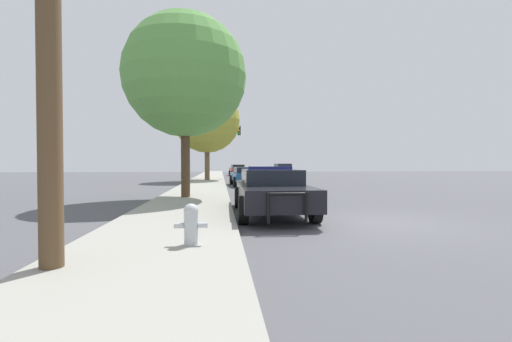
{
  "coord_description": "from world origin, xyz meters",
  "views": [
    {
      "loc": [
        -3.98,
        -8.45,
        1.52
      ],
      "look_at": [
        -1.44,
        15.61,
        0.99
      ],
      "focal_mm": 24.0,
      "sensor_mm": 36.0,
      "label": 1
    }
  ],
  "objects_px": {
    "car_background_distant": "(237,170)",
    "car_background_midblock": "(246,175)",
    "car_background_oncoming": "(283,170)",
    "tree_sidewalk_mid": "(207,120)",
    "traffic_light": "(221,140)",
    "fire_hydrant": "(191,223)",
    "police_car": "(271,190)",
    "tree_sidewalk_near": "(185,76)"
  },
  "relations": [
    {
      "from": "fire_hydrant",
      "to": "car_background_midblock",
      "type": "relative_size",
      "value": 0.15
    },
    {
      "from": "fire_hydrant",
      "to": "car_background_distant",
      "type": "relative_size",
      "value": 0.16
    },
    {
      "from": "traffic_light",
      "to": "car_background_distant",
      "type": "height_order",
      "value": "traffic_light"
    },
    {
      "from": "traffic_light",
      "to": "car_background_oncoming",
      "type": "relative_size",
      "value": 1.14
    },
    {
      "from": "fire_hydrant",
      "to": "tree_sidewalk_mid",
      "type": "height_order",
      "value": "tree_sidewalk_mid"
    },
    {
      "from": "fire_hydrant",
      "to": "car_background_oncoming",
      "type": "bearing_deg",
      "value": 76.46
    },
    {
      "from": "fire_hydrant",
      "to": "car_background_oncoming",
      "type": "height_order",
      "value": "car_background_oncoming"
    },
    {
      "from": "car_background_midblock",
      "to": "tree_sidewalk_mid",
      "type": "xyz_separation_m",
      "value": [
        -2.87,
        6.06,
        4.52
      ]
    },
    {
      "from": "car_background_oncoming",
      "to": "car_background_midblock",
      "type": "bearing_deg",
      "value": 66.82
    },
    {
      "from": "traffic_light",
      "to": "car_background_oncoming",
      "type": "height_order",
      "value": "traffic_light"
    },
    {
      "from": "police_car",
      "to": "traffic_light",
      "type": "relative_size",
      "value": 1.02
    },
    {
      "from": "car_background_distant",
      "to": "car_background_midblock",
      "type": "bearing_deg",
      "value": -94.79
    },
    {
      "from": "car_background_midblock",
      "to": "car_background_distant",
      "type": "bearing_deg",
      "value": 85.92
    },
    {
      "from": "car_background_midblock",
      "to": "police_car",
      "type": "bearing_deg",
      "value": -94.09
    },
    {
      "from": "car_background_distant",
      "to": "car_background_oncoming",
      "type": "xyz_separation_m",
      "value": [
        4.41,
        -7.28,
        0.06
      ]
    },
    {
      "from": "police_car",
      "to": "tree_sidewalk_near",
      "type": "relative_size",
      "value": 0.7
    },
    {
      "from": "police_car",
      "to": "car_background_oncoming",
      "type": "height_order",
      "value": "car_background_oncoming"
    },
    {
      "from": "police_car",
      "to": "tree_sidewalk_mid",
      "type": "xyz_separation_m",
      "value": [
        -2.6,
        19.28,
        4.48
      ]
    },
    {
      "from": "tree_sidewalk_near",
      "to": "police_car",
      "type": "bearing_deg",
      "value": -55.69
    },
    {
      "from": "car_background_midblock",
      "to": "tree_sidewalk_mid",
      "type": "distance_m",
      "value": 8.09
    },
    {
      "from": "tree_sidewalk_near",
      "to": "car_background_oncoming",
      "type": "bearing_deg",
      "value": 68.98
    },
    {
      "from": "car_background_oncoming",
      "to": "tree_sidewalk_mid",
      "type": "distance_m",
      "value": 10.62
    },
    {
      "from": "car_background_midblock",
      "to": "tree_sidewalk_near",
      "type": "relative_size",
      "value": 0.63
    },
    {
      "from": "police_car",
      "to": "fire_hydrant",
      "type": "relative_size",
      "value": 7.52
    },
    {
      "from": "traffic_light",
      "to": "car_background_distant",
      "type": "bearing_deg",
      "value": 77.43
    },
    {
      "from": "police_car",
      "to": "car_background_distant",
      "type": "height_order",
      "value": "police_car"
    },
    {
      "from": "traffic_light",
      "to": "car_background_oncoming",
      "type": "distance_m",
      "value": 7.41
    },
    {
      "from": "police_car",
      "to": "car_background_distant",
      "type": "bearing_deg",
      "value": -90.29
    },
    {
      "from": "police_car",
      "to": "tree_sidewalk_near",
      "type": "xyz_separation_m",
      "value": [
        -2.95,
        4.32,
        4.42
      ]
    },
    {
      "from": "traffic_light",
      "to": "car_background_midblock",
      "type": "xyz_separation_m",
      "value": [
        1.69,
        -9.93,
        -3.07
      ]
    },
    {
      "from": "tree_sidewalk_mid",
      "to": "fire_hydrant",
      "type": "bearing_deg",
      "value": -88.57
    },
    {
      "from": "car_background_oncoming",
      "to": "tree_sidewalk_mid",
      "type": "relative_size",
      "value": 0.58
    },
    {
      "from": "tree_sidewalk_mid",
      "to": "car_background_oncoming",
      "type": "bearing_deg",
      "value": 37.51
    },
    {
      "from": "car_background_oncoming",
      "to": "traffic_light",
      "type": "bearing_deg",
      "value": 15.92
    },
    {
      "from": "fire_hydrant",
      "to": "tree_sidewalk_mid",
      "type": "distance_m",
      "value": 23.97
    },
    {
      "from": "car_background_midblock",
      "to": "tree_sidewalk_near",
      "type": "bearing_deg",
      "value": -112.79
    },
    {
      "from": "car_background_oncoming",
      "to": "tree_sidewalk_near",
      "type": "relative_size",
      "value": 0.6
    },
    {
      "from": "car_background_distant",
      "to": "car_background_oncoming",
      "type": "height_order",
      "value": "car_background_oncoming"
    },
    {
      "from": "car_background_oncoming",
      "to": "car_background_midblock",
      "type": "distance_m",
      "value": 12.87
    },
    {
      "from": "police_car",
      "to": "traffic_light",
      "type": "bearing_deg",
      "value": -85.62
    },
    {
      "from": "traffic_light",
      "to": "car_background_midblock",
      "type": "bearing_deg",
      "value": -80.35
    },
    {
      "from": "traffic_light",
      "to": "tree_sidewalk_mid",
      "type": "distance_m",
      "value": 4.3
    }
  ]
}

